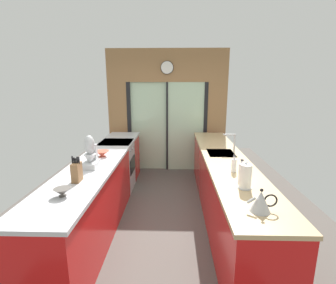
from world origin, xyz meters
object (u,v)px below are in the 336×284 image
Objects in this scene: soap_bottle_near at (241,173)px; stand_mixer at (91,155)px; knife_block at (77,172)px; soap_bottle_far at (234,165)px; mixing_bowl_near at (62,192)px; kettle at (261,201)px; mixing_bowl_far at (102,154)px; oven_range at (117,166)px; paper_towel_roll at (245,177)px.

stand_mixer is at bearing 165.95° from soap_bottle_near.
knife_block is 1.81m from soap_bottle_far.
mixing_bowl_near is 1.80m from kettle.
stand_mixer is 1.84m from soap_bottle_near.
soap_bottle_near reaches higher than soap_bottle_far.
soap_bottle_near is at bearing 12.30° from mixing_bowl_near.
soap_bottle_near is at bearing -14.05° from stand_mixer.
soap_bottle_near reaches higher than kettle.
soap_bottle_far is at bearing -18.59° from mixing_bowl_far.
knife_block is 0.47m from stand_mixer.
paper_towel_roll reaches higher than oven_range.
oven_range is 2.44m from soap_bottle_far.
soap_bottle_near is (1.78, -0.45, -0.05)m from stand_mixer.
knife_block reaches higher than soap_bottle_far.
paper_towel_roll is at bearing 90.25° from kettle.
soap_bottle_far is at bearing -3.64° from stand_mixer.
soap_bottle_far is at bearing 11.16° from knife_block.
mixing_bowl_near is 0.38× the size of stand_mixer.
knife_block is at bearing -90.00° from stand_mixer.
kettle is (1.78, -1.07, -0.07)m from stand_mixer.
mixing_bowl_near is at bearing -172.48° from paper_towel_roll.
oven_range is 1.98m from knife_block.
mixing_bowl_near is at bearing -89.53° from oven_range.
mixing_bowl_near is at bearing -90.00° from mixing_bowl_far.
stand_mixer is 1.88m from paper_towel_roll.
soap_bottle_near is at bearing 90.00° from paper_towel_roll.
soap_bottle_far reaches higher than mixing_bowl_far.
kettle is at bearing -89.88° from soap_bottle_far.
oven_range is 3.53× the size of soap_bottle_near.
knife_block is at bearing -90.00° from mixing_bowl_far.
soap_bottle_far is (1.78, -0.11, -0.07)m from stand_mixer.
soap_bottle_far is 0.75× the size of paper_towel_roll.
knife_block is (-0.00, -0.95, 0.06)m from mixing_bowl_far.
knife_block is at bearing -179.38° from soap_bottle_near.
paper_towel_roll is (0.00, -0.15, 0.01)m from soap_bottle_near.
stand_mixer is at bearing 161.42° from paper_towel_roll.
mixing_bowl_near is 0.84m from stand_mixer.
paper_towel_roll is at bearing -4.30° from knife_block.
mixing_bowl_far is 2.01m from soap_bottle_near.
mixing_bowl_near is 0.38m from knife_block.
kettle reaches higher than mixing_bowl_far.
knife_block is (0.02, -1.90, 0.57)m from oven_range.
oven_range is 5.83× the size of mixing_bowl_near.
stand_mixer is at bearing 176.36° from soap_bottle_far.
paper_towel_roll is (-0.00, 0.47, 0.04)m from kettle.
oven_range is 2.78m from paper_towel_roll.
mixing_bowl_near is at bearing 172.43° from kettle.
kettle is 1.21× the size of soap_bottle_far.
soap_bottle_near is at bearing -90.00° from soap_bottle_far.
paper_towel_roll is at bearing 7.52° from mixing_bowl_near.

